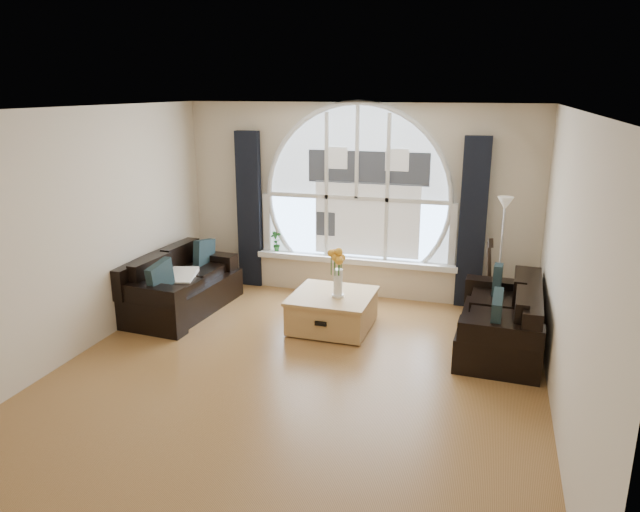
{
  "coord_description": "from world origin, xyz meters",
  "views": [
    {
      "loc": [
        1.83,
        -5.25,
        2.89
      ],
      "look_at": [
        0.0,
        0.9,
        1.05
      ],
      "focal_mm": 33.06,
      "sensor_mm": 36.0,
      "label": 1
    }
  ],
  "objects_px": {
    "sofa_left": "(182,282)",
    "vase_flowers": "(338,266)",
    "sofa_right": "(500,315)",
    "coffee_chest": "(332,310)",
    "potted_plant": "(276,241)",
    "floor_lamp": "(500,259)",
    "guitar": "(488,276)"
  },
  "relations": [
    {
      "from": "sofa_right",
      "to": "floor_lamp",
      "type": "relative_size",
      "value": 1.06
    },
    {
      "from": "vase_flowers",
      "to": "potted_plant",
      "type": "xyz_separation_m",
      "value": [
        -1.31,
        1.37,
        -0.12
      ]
    },
    {
      "from": "coffee_chest",
      "to": "vase_flowers",
      "type": "relative_size",
      "value": 1.4
    },
    {
      "from": "guitar",
      "to": "coffee_chest",
      "type": "bearing_deg",
      "value": -175.25
    },
    {
      "from": "vase_flowers",
      "to": "guitar",
      "type": "xyz_separation_m",
      "value": [
        1.74,
        1.08,
        -0.3
      ]
    },
    {
      "from": "potted_plant",
      "to": "vase_flowers",
      "type": "bearing_deg",
      "value": -46.23
    },
    {
      "from": "vase_flowers",
      "to": "guitar",
      "type": "bearing_deg",
      "value": 31.85
    },
    {
      "from": "coffee_chest",
      "to": "guitar",
      "type": "distance_m",
      "value": 2.1
    },
    {
      "from": "floor_lamp",
      "to": "potted_plant",
      "type": "xyz_separation_m",
      "value": [
        -3.18,
        0.42,
        -0.09
      ]
    },
    {
      "from": "sofa_right",
      "to": "potted_plant",
      "type": "height_order",
      "value": "potted_plant"
    },
    {
      "from": "coffee_chest",
      "to": "potted_plant",
      "type": "relative_size",
      "value": 3.04
    },
    {
      "from": "sofa_right",
      "to": "vase_flowers",
      "type": "bearing_deg",
      "value": -176.22
    },
    {
      "from": "sofa_right",
      "to": "coffee_chest",
      "type": "distance_m",
      "value": 1.99
    },
    {
      "from": "guitar",
      "to": "potted_plant",
      "type": "height_order",
      "value": "guitar"
    },
    {
      "from": "sofa_left",
      "to": "vase_flowers",
      "type": "bearing_deg",
      "value": 3.01
    },
    {
      "from": "sofa_left",
      "to": "floor_lamp",
      "type": "bearing_deg",
      "value": 17.05
    },
    {
      "from": "sofa_right",
      "to": "vase_flowers",
      "type": "height_order",
      "value": "vase_flowers"
    },
    {
      "from": "coffee_chest",
      "to": "floor_lamp",
      "type": "xyz_separation_m",
      "value": [
        1.95,
        0.89,
        0.56
      ]
    },
    {
      "from": "sofa_left",
      "to": "coffee_chest",
      "type": "height_order",
      "value": "sofa_left"
    },
    {
      "from": "sofa_left",
      "to": "vase_flowers",
      "type": "height_order",
      "value": "vase_flowers"
    },
    {
      "from": "sofa_right",
      "to": "potted_plant",
      "type": "relative_size",
      "value": 5.27
    },
    {
      "from": "coffee_chest",
      "to": "vase_flowers",
      "type": "xyz_separation_m",
      "value": [
        0.08,
        -0.06,
        0.59
      ]
    },
    {
      "from": "sofa_left",
      "to": "coffee_chest",
      "type": "distance_m",
      "value": 2.09
    },
    {
      "from": "sofa_right",
      "to": "vase_flowers",
      "type": "relative_size",
      "value": 2.43
    },
    {
      "from": "coffee_chest",
      "to": "potted_plant",
      "type": "bearing_deg",
      "value": 134.34
    },
    {
      "from": "coffee_chest",
      "to": "potted_plant",
      "type": "distance_m",
      "value": 1.85
    },
    {
      "from": "coffee_chest",
      "to": "floor_lamp",
      "type": "distance_m",
      "value": 2.22
    },
    {
      "from": "sofa_right",
      "to": "guitar",
      "type": "bearing_deg",
      "value": 101.44
    },
    {
      "from": "sofa_right",
      "to": "coffee_chest",
      "type": "bearing_deg",
      "value": -178.05
    },
    {
      "from": "sofa_left",
      "to": "vase_flowers",
      "type": "distance_m",
      "value": 2.21
    },
    {
      "from": "floor_lamp",
      "to": "guitar",
      "type": "bearing_deg",
      "value": 136.53
    },
    {
      "from": "vase_flowers",
      "to": "potted_plant",
      "type": "bearing_deg",
      "value": 133.77
    }
  ]
}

